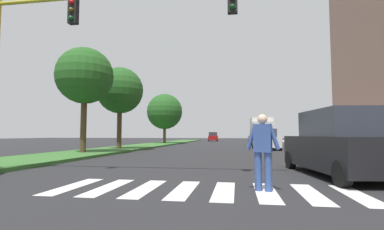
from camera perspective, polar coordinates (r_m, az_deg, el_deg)
The scene contains 14 objects.
ground_plane at distance 27.78m, azimuth 7.59°, elevation -6.48°, with size 140.00×140.00×0.00m, color #262628.
crosswalk at distance 6.49m, azimuth 2.38°, elevation -14.92°, with size 6.75×2.20×0.01m.
median_strip at distance 27.44m, azimuth -11.10°, elevation -6.32°, with size 3.96×64.00×0.15m, color #386B2D.
tree_mid at distance 19.02m, azimuth -20.84°, elevation 7.34°, with size 3.52×3.52×6.52m.
tree_far at distance 22.86m, azimuth -14.34°, elevation 4.77°, with size 3.60×3.60×6.34m.
tree_distant at distance 37.13m, azimuth -5.55°, elevation 0.69°, with size 4.62×4.62×6.40m.
sidewalk_right at distance 27.11m, azimuth 27.39°, elevation -5.98°, with size 3.00×64.00×0.15m, color #9E9991.
traffic_light_gantry at distance 9.91m, azimuth -23.07°, elevation 14.77°, with size 9.11×0.30×6.00m.
pedestrian_performer at distance 6.48m, azimuth 14.11°, elevation -6.55°, with size 0.74×0.33×1.69m.
suv_crossing at distance 9.56m, azimuth 27.77°, elevation -5.35°, with size 2.53×4.82×1.97m.
sedan_midblock at distance 24.53m, azimuth 14.62°, elevation -4.87°, with size 2.07×4.55×1.72m.
sedan_distant at distance 37.84m, azimuth 12.97°, elevation -4.51°, with size 2.18×4.47×1.76m.
sedan_far_horizon at distance 53.49m, azimuth 4.25°, elevation -4.44°, with size 2.17×4.24×1.68m.
truck_box_delivery at distance 32.45m, azimuth 13.91°, elevation -3.14°, with size 2.40×6.20×3.10m.
Camera 1 is at (0.75, 2.26, 1.24)m, focal length 26.42 mm.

